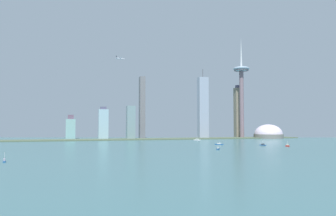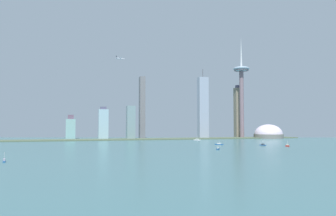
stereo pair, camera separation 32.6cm
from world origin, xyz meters
name	(u,v)px [view 1 (the left image)]	position (x,y,z in m)	size (l,w,h in m)	color
ground_plane	(280,160)	(0.00, 0.00, 0.00)	(6000.00, 6000.00, 0.00)	#3E696F
waterfront_pier	(158,139)	(0.00, 533.40, 1.20)	(815.97, 70.88, 2.41)	#4F5F47
observation_tower	(241,84)	(254.46, 546.20, 159.14)	(46.53, 46.53, 295.77)	slate
stadium_dome	(268,134)	(324.68, 519.56, 10.66)	(83.35, 83.35, 55.92)	slate
skyscraper_0	(103,124)	(-141.13, 564.86, 40.86)	(25.36, 20.33, 86.09)	#94B6C5
skyscraper_1	(71,128)	(-223.75, 624.57, 29.40)	(25.27, 21.16, 65.69)	#81AEAC
skyscraper_2	(201,116)	(163.33, 632.97, 66.51)	(17.83, 18.81, 136.44)	#BCB694
skyscraper_3	(142,107)	(-24.86, 626.90, 89.43)	(15.33, 22.16, 178.85)	slate
skyscraper_4	(238,112)	(260.55, 578.70, 76.36)	(22.25, 18.27, 158.18)	gray
skyscraper_5	(131,123)	(-70.11, 555.72, 44.52)	(21.64, 24.61, 89.05)	gray
skyscraper_6	(203,108)	(137.95, 558.38, 87.11)	(27.73, 20.07, 197.93)	#929DB1
boat_0	(4,161)	(-285.15, 64.79, 1.46)	(3.81, 8.73, 10.11)	#1C4F86
boat_1	(263,145)	(125.11, 231.82, 1.27)	(6.93, 14.22, 8.94)	navy
boat_2	(219,144)	(56.24, 275.74, 1.16)	(16.53, 12.15, 6.69)	navy
boat_3	(218,149)	(-0.05, 158.72, 1.61)	(6.94, 5.97, 4.42)	#225289
boat_4	(197,140)	(80.45, 457.24, 1.54)	(12.51, 18.78, 9.57)	white
boat_5	(287,146)	(149.48, 191.75, 1.81)	(4.65, 7.00, 10.57)	#A61D17
airplane	(120,59)	(-103.54, 524.00, 208.51)	(24.75, 22.67, 7.64)	silver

